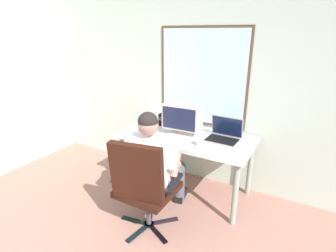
{
  "coord_description": "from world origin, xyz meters",
  "views": [
    {
      "loc": [
        1.1,
        -0.28,
        1.87
      ],
      "look_at": [
        -0.14,
        1.95,
        0.96
      ],
      "focal_mm": 28.39,
      "sensor_mm": 36.0,
      "label": 1
    }
  ],
  "objects": [
    {
      "name": "wall_rear",
      "position": [
        -0.0,
        2.76,
        1.35
      ],
      "size": [
        5.09,
        0.08,
        2.7
      ],
      "color": "#B7C7B5",
      "rests_on": "ground"
    },
    {
      "name": "crt_monitor",
      "position": [
        -0.16,
        2.32,
        0.95
      ],
      "size": [
        0.44,
        0.23,
        0.36
      ],
      "color": "beige",
      "rests_on": "desk"
    },
    {
      "name": "desk_speaker",
      "position": [
        -0.52,
        2.49,
        0.82
      ],
      "size": [
        0.08,
        0.1,
        0.16
      ],
      "color": "black",
      "rests_on": "desk"
    },
    {
      "name": "office_chair",
      "position": [
        -0.14,
        1.46,
        0.55
      ],
      "size": [
        0.65,
        0.6,
        1.0
      ],
      "color": "black",
      "rests_on": "ground"
    },
    {
      "name": "wine_glass",
      "position": [
        -0.53,
        2.11,
        0.84
      ],
      "size": [
        0.08,
        0.08,
        0.15
      ],
      "color": "silver",
      "rests_on": "desk"
    },
    {
      "name": "person_seated",
      "position": [
        -0.18,
        1.74,
        0.62
      ],
      "size": [
        0.58,
        0.85,
        1.2
      ],
      "color": "#494D5B",
      "rests_on": "ground"
    },
    {
      "name": "coffee_mug",
      "position": [
        0.14,
        2.12,
        0.78
      ],
      "size": [
        0.07,
        0.07,
        0.09
      ],
      "color": "beige",
      "rests_on": "desk"
    },
    {
      "name": "desk",
      "position": [
        -0.11,
        2.32,
        0.66
      ],
      "size": [
        1.53,
        0.76,
        0.74
      ],
      "color": "gray",
      "rests_on": "ground"
    },
    {
      "name": "laptop",
      "position": [
        0.31,
        2.42,
        0.8
      ],
      "size": [
        0.37,
        0.31,
        0.25
      ],
      "color": "gray",
      "rests_on": "desk"
    }
  ]
}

